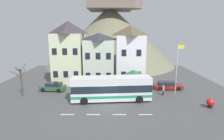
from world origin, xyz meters
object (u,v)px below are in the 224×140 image
Objects in this scene: hilltop_castle at (110,34)px; pedestrian_01 at (139,89)px; townhouse_01 at (99,58)px; parked_car_00 at (167,85)px; public_bench at (127,85)px; pedestrian_00 at (163,90)px; townhouse_00 at (69,52)px; bus_shelter at (133,74)px; bare_tree_00 at (21,81)px; flagpole at (177,66)px; townhouse_02 at (129,54)px; parked_car_01 at (53,87)px; harbour_buoy at (210,102)px; transit_bus at (111,89)px.

pedestrian_01 is at bearing -80.99° from hilltop_castle.
townhouse_01 reaches higher than parked_car_00.
hilltop_castle reaches higher than public_bench.
townhouse_00 is at bearing 152.48° from pedestrian_00.
parked_car_00 is at bearing 13.88° from bus_shelter.
public_bench is 16.55m from bare_tree_00.
hilltop_castle reaches higher than flagpole.
pedestrian_01 is 0.93× the size of public_bench.
parked_car_01 is (-12.79, -5.67, -4.59)m from townhouse_02.
hilltop_castle is 27.97m from parked_car_00.
pedestrian_00 is 0.32× the size of bare_tree_00.
bus_shelter is 0.87× the size of parked_car_01.
pedestrian_00 is at bearing -27.52° from townhouse_00.
parked_car_01 is 0.84× the size of bare_tree_00.
hilltop_castle reaches higher than bus_shelter.
flagpole is at bearing -24.56° from public_bench.
townhouse_01 is 9.66m from parked_car_01.
townhouse_00 is at bearing -110.67° from hilltop_castle.
harbour_buoy is at bearing -46.42° from pedestrian_00.
townhouse_02 is 2.54× the size of parked_car_01.
public_bench is 13.00m from harbour_buoy.
townhouse_02 is at bearing 67.03° from transit_bus.
hilltop_castle reaches higher than parked_car_01.
pedestrian_00 is 0.89× the size of public_bench.
townhouse_01 is 5.71m from townhouse_02.
pedestrian_01 is (-3.66, -0.12, 0.06)m from pedestrian_00.
hilltop_castle is 28.51m from parked_car_01.
townhouse_00 is at bearing 145.41° from pedestrian_01.
parked_car_01 is (-9.05, -25.79, -8.13)m from hilltop_castle.
transit_bus is at bearing -163.39° from pedestrian_00.
bare_tree_00 reaches higher than harbour_buoy.
flagpole is (0.51, -2.59, 3.72)m from parked_car_00.
townhouse_02 is at bearing 95.18° from pedestrian_01.
townhouse_00 is 24.62m from harbour_buoy.
parked_car_00 is at bearing -170.68° from parked_car_01.
transit_bus is 3.05× the size of bus_shelter.
townhouse_01 is at bearing -6.53° from townhouse_00.
townhouse_02 is at bearing -149.36° from parked_car_01.
transit_bus is (7.89, -10.48, -3.94)m from townhouse_00.
parked_car_00 is 2.74× the size of pedestrian_01.
townhouse_01 is 10.60m from pedestrian_01.
bare_tree_00 is at bearing 42.62° from parked_car_01.
parked_car_01 is at bearing 161.77° from harbour_buoy.
parked_car_00 is at bearing 25.64° from transit_bus.
townhouse_02 is at bearing 118.83° from pedestrian_00.
parked_car_00 is (5.94, -4.82, -4.62)m from townhouse_02.
parked_car_00 is 6.16m from pedestrian_01.
flagpole is at bearing -10.09° from bus_shelter.
harbour_buoy is (9.68, -8.68, 0.21)m from public_bench.
harbour_buoy is at bearing -29.81° from pedestrian_01.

